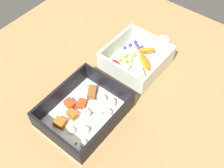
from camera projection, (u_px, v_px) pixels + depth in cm
name	position (u px, v px, depth cm)	size (l,w,h in cm)	color
table_surface	(112.00, 88.00, 70.51)	(80.00, 80.00, 2.00)	#9E7547
pasta_container	(84.00, 112.00, 62.71)	(18.77, 15.29, 5.63)	white
fruit_bowl	(136.00, 60.00, 72.43)	(15.23, 14.75, 5.70)	silver
paper_cup_liner	(163.00, 41.00, 78.50)	(3.67, 3.67, 1.63)	white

